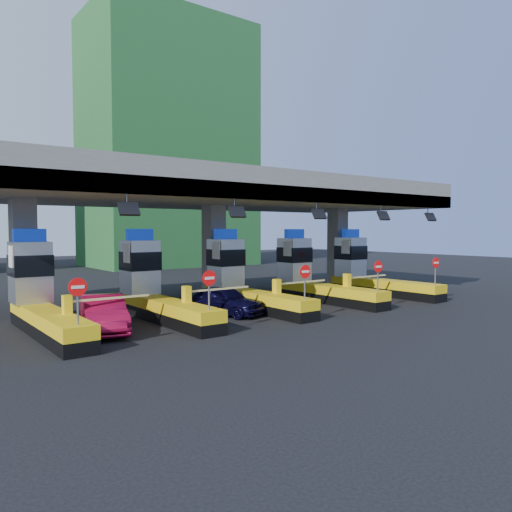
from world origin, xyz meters
TOP-DOWN VIEW (x-y plane):
  - ground at (0.00, 0.00)m, footprint 120.00×120.00m
  - toll_canopy at (0.00, 2.87)m, footprint 28.00×12.09m
  - toll_lane_far_left at (-10.00, 0.28)m, footprint 4.43×8.00m
  - toll_lane_left at (-5.00, 0.28)m, footprint 4.43×8.00m
  - toll_lane_center at (0.00, 0.28)m, footprint 4.43×8.00m
  - toll_lane_right at (5.00, 0.28)m, footprint 4.43×8.00m
  - toll_lane_far_right at (10.00, 0.28)m, footprint 4.43×8.00m
  - bg_building_scaffold at (12.00, 32.00)m, footprint 18.00×12.00m
  - van at (-1.95, -0.99)m, footprint 2.98×4.48m
  - red_car at (-8.04, -1.50)m, footprint 2.63×4.77m

SIDE VIEW (x-z plane):
  - ground at x=0.00m, z-range 0.00..0.00m
  - van at x=-1.95m, z-range 0.00..1.42m
  - red_car at x=-8.04m, z-range 0.00..1.49m
  - toll_lane_far_left at x=-10.00m, z-range -0.68..3.47m
  - toll_lane_left at x=-5.00m, z-range -0.68..3.47m
  - toll_lane_center at x=0.00m, z-range -0.68..3.47m
  - toll_lane_right at x=5.00m, z-range -0.68..3.47m
  - toll_lane_far_right at x=10.00m, z-range -0.68..3.47m
  - toll_canopy at x=0.00m, z-range 2.63..9.63m
  - bg_building_scaffold at x=12.00m, z-range 0.00..28.00m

